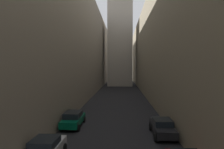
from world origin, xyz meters
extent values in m
plane|color=black|center=(0.00, 48.00, 0.00)|extent=(264.00, 264.00, 0.00)
cube|color=#756B5B|center=(-13.26, 50.00, 10.79)|extent=(15.52, 108.00, 21.57)
cube|color=gray|center=(11.02, 50.00, 10.05)|extent=(11.04, 108.00, 20.10)
cube|color=#9E9384|center=(0.00, 72.69, 24.18)|extent=(7.97, 7.97, 48.35)
cube|color=black|center=(-4.40, 18.40, 1.26)|extent=(1.63, 1.93, 0.49)
cylinder|color=black|center=(-5.29, 19.83, 0.31)|extent=(0.22, 0.63, 0.63)
cylinder|color=black|center=(-3.51, 19.83, 0.31)|extent=(0.22, 0.63, 0.63)
cube|color=#05472D|center=(-4.40, 26.12, 0.65)|extent=(1.75, 4.46, 0.67)
cube|color=black|center=(-4.40, 26.07, 1.27)|extent=(1.61, 2.29, 0.58)
cylinder|color=black|center=(-5.28, 27.63, 0.31)|extent=(0.22, 0.63, 0.63)
cylinder|color=black|center=(-3.52, 27.63, 0.31)|extent=(0.22, 0.63, 0.63)
cylinder|color=black|center=(-5.28, 24.60, 0.31)|extent=(0.22, 0.63, 0.63)
cylinder|color=black|center=(-3.52, 24.60, 0.31)|extent=(0.22, 0.63, 0.63)
cube|color=black|center=(4.40, 23.75, 0.68)|extent=(1.72, 4.49, 0.68)
cube|color=black|center=(4.40, 23.71, 1.27)|extent=(1.59, 1.97, 0.50)
cylinder|color=black|center=(3.54, 25.27, 0.34)|extent=(0.22, 0.68, 0.68)
cylinder|color=black|center=(5.26, 25.27, 0.34)|extent=(0.22, 0.68, 0.68)
cylinder|color=black|center=(3.54, 22.22, 0.34)|extent=(0.22, 0.68, 0.68)
cylinder|color=black|center=(5.26, 22.22, 0.34)|extent=(0.22, 0.68, 0.68)
camera|label=1|loc=(0.74, 5.52, 6.27)|focal=32.16mm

